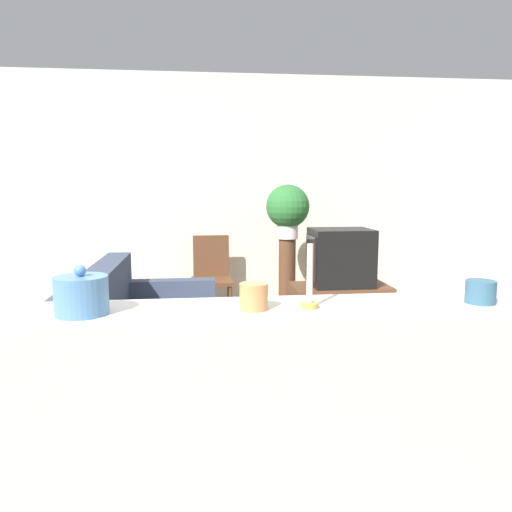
# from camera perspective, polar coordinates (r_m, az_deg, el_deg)

# --- Properties ---
(ground_plane) EXTENTS (14.00, 14.00, 0.00)m
(ground_plane) POSITION_cam_1_polar(r_m,az_deg,el_deg) (2.78, -6.20, -23.78)
(ground_plane) COLOR gray
(wall_back) EXTENTS (9.00, 0.06, 2.70)m
(wall_back) POSITION_cam_1_polar(r_m,az_deg,el_deg) (5.79, -6.63, 6.94)
(wall_back) COLOR beige
(wall_back) RESTS_ON ground_plane
(couch) EXTENTS (0.97, 2.03, 0.85)m
(couch) POSITION_cam_1_polar(r_m,az_deg,el_deg) (3.84, -12.38, -9.92)
(couch) COLOR #384256
(couch) RESTS_ON ground_plane
(tv_stand) EXTENTS (0.92, 0.49, 0.52)m
(tv_stand) POSITION_cam_1_polar(r_m,az_deg,el_deg) (4.88, 9.51, -6.28)
(tv_stand) COLOR brown
(tv_stand) RESTS_ON ground_plane
(television) EXTENTS (0.57, 0.47, 0.54)m
(television) POSITION_cam_1_polar(r_m,az_deg,el_deg) (4.78, 9.59, -0.14)
(television) COLOR black
(television) RESTS_ON tv_stand
(wooden_chair) EXTENTS (0.44, 0.44, 0.91)m
(wooden_chair) POSITION_cam_1_polar(r_m,az_deg,el_deg) (5.47, -5.10, -2.02)
(wooden_chair) COLOR brown
(wooden_chair) RESTS_ON ground_plane
(plant_stand) EXTENTS (0.18, 0.18, 0.91)m
(plant_stand) POSITION_cam_1_polar(r_m,az_deg,el_deg) (5.27, 3.56, -2.94)
(plant_stand) COLOR brown
(plant_stand) RESTS_ON ground_plane
(potted_plant) EXTENTS (0.45, 0.45, 0.56)m
(potted_plant) POSITION_cam_1_polar(r_m,az_deg,el_deg) (5.17, 3.64, 5.48)
(potted_plant) COLOR white
(potted_plant) RESTS_ON plant_stand
(foreground_counter) EXTENTS (2.80, 0.44, 1.00)m
(foreground_counter) POSITION_cam_1_polar(r_m,az_deg,el_deg) (2.08, -6.32, -19.71)
(foreground_counter) COLOR beige
(foreground_counter) RESTS_ON ground_plane
(decorative_bowl) EXTENTS (0.19, 0.19, 0.18)m
(decorative_bowl) POSITION_cam_1_polar(r_m,az_deg,el_deg) (1.93, -19.33, -4.22)
(decorative_bowl) COLOR #4C7AAD
(decorative_bowl) RESTS_ON foreground_counter
(candle_jar) EXTENTS (0.11, 0.11, 0.10)m
(candle_jar) POSITION_cam_1_polar(r_m,az_deg,el_deg) (1.90, -0.26, -4.64)
(candle_jar) COLOR #C6844C
(candle_jar) RESTS_ON foreground_counter
(candlestick) EXTENTS (0.07, 0.07, 0.25)m
(candlestick) POSITION_cam_1_polar(r_m,az_deg,el_deg) (1.92, 6.14, -3.56)
(candlestick) COLOR #B7933D
(candlestick) RESTS_ON foreground_counter
(coffee_tin) EXTENTS (0.12, 0.12, 0.09)m
(coffee_tin) POSITION_cam_1_polar(r_m,az_deg,el_deg) (2.19, 24.28, -3.75)
(coffee_tin) COLOR #335B75
(coffee_tin) RESTS_ON foreground_counter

